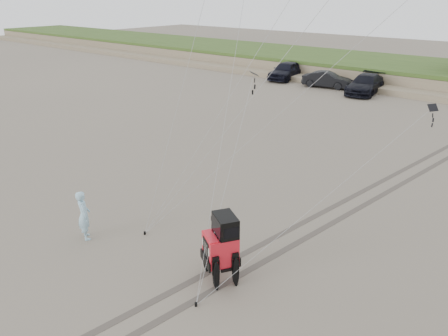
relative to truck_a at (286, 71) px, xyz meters
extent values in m
plane|color=#6B6054|center=(15.39, -30.46, -0.90)|extent=(160.00, 160.00, 0.00)
imported|color=black|center=(0.00, 0.00, 0.00)|extent=(2.84, 5.52, 1.80)
imported|color=black|center=(5.12, -1.00, -0.16)|extent=(4.70, 2.38, 1.48)
imported|color=black|center=(8.91, -1.15, -0.08)|extent=(3.00, 5.91, 1.64)
imported|color=#99CDED|center=(11.12, -31.00, 0.04)|extent=(0.81, 0.69, 1.87)
cube|color=black|center=(14.98, -26.15, 4.87)|extent=(0.54, 0.53, 0.17)
cube|color=black|center=(20.33, -23.89, 4.10)|extent=(0.31, 0.44, 0.24)
cylinder|color=black|center=(12.58, -29.49, -0.84)|extent=(0.08, 0.08, 0.12)
cylinder|color=black|center=(16.78, -31.17, -0.84)|extent=(0.08, 0.08, 0.12)
cube|color=#4C443D|center=(16.99, -22.46, -0.90)|extent=(4.42, 29.74, 0.01)
cube|color=#4C443D|center=(17.79, -22.46, -0.90)|extent=(4.42, 29.74, 0.01)
camera|label=1|loc=(23.89, -38.42, 7.51)|focal=35.00mm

